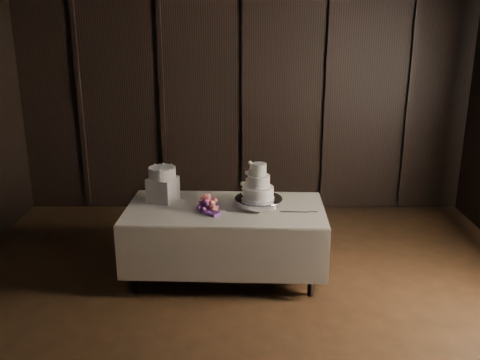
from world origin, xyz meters
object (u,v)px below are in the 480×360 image
(display_table, at_px, (225,239))
(cake_stand, at_px, (259,202))
(wedding_cake, at_px, (256,185))
(bouquet, at_px, (207,204))
(small_cake, at_px, (162,173))
(box_pedestal, at_px, (163,189))

(display_table, xyz_separation_m, cake_stand, (0.34, 0.03, 0.39))
(wedding_cake, relative_size, bouquet, 0.90)
(display_table, distance_m, wedding_cake, 0.65)
(cake_stand, distance_m, wedding_cake, 0.19)
(small_cake, bearing_deg, wedding_cake, -11.27)
(cake_stand, distance_m, small_cake, 1.04)
(cake_stand, height_order, bouquet, bouquet)
(bouquet, bearing_deg, wedding_cake, 9.45)
(cake_stand, bearing_deg, box_pedestal, 169.87)
(display_table, distance_m, box_pedestal, 0.83)
(wedding_cake, xyz_separation_m, box_pedestal, (-0.96, 0.19, -0.11))
(cake_stand, relative_size, wedding_cake, 1.34)
(display_table, height_order, wedding_cake, wedding_cake)
(display_table, height_order, bouquet, bouquet)
(wedding_cake, xyz_separation_m, bouquet, (-0.49, -0.08, -0.17))
(display_table, xyz_separation_m, small_cake, (-0.65, 0.20, 0.65))
(cake_stand, xyz_separation_m, small_cake, (-0.99, 0.18, 0.26))
(bouquet, distance_m, box_pedestal, 0.55)
(wedding_cake, bearing_deg, cake_stand, 48.43)
(display_table, xyz_separation_m, bouquet, (-0.18, -0.07, 0.41))
(display_table, distance_m, small_cake, 0.94)
(box_pedestal, bearing_deg, cake_stand, -10.13)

